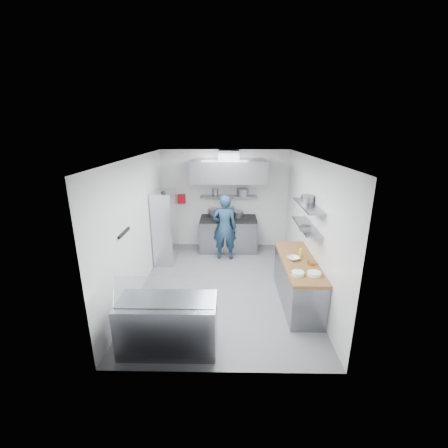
{
  "coord_description": "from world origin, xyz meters",
  "views": [
    {
      "loc": [
        0.11,
        -5.95,
        3.33
      ],
      "look_at": [
        0.0,
        0.6,
        1.25
      ],
      "focal_mm": 24.0,
      "sensor_mm": 36.0,
      "label": 1
    }
  ],
  "objects_px": {
    "gas_range": "(228,235)",
    "chef": "(225,227)",
    "display_case": "(168,325)",
    "wire_rack": "(165,227)"
  },
  "relations": [
    {
      "from": "chef",
      "to": "display_case",
      "type": "xyz_separation_m",
      "value": [
        -0.83,
        -3.49,
        -0.45
      ]
    },
    {
      "from": "chef",
      "to": "display_case",
      "type": "distance_m",
      "value": 3.62
    },
    {
      "from": "gas_range",
      "to": "chef",
      "type": "relative_size",
      "value": 0.92
    },
    {
      "from": "wire_rack",
      "to": "display_case",
      "type": "distance_m",
      "value": 3.47
    },
    {
      "from": "gas_range",
      "to": "wire_rack",
      "type": "distance_m",
      "value": 1.85
    },
    {
      "from": "gas_range",
      "to": "chef",
      "type": "height_order",
      "value": "chef"
    },
    {
      "from": "chef",
      "to": "display_case",
      "type": "relative_size",
      "value": 1.16
    },
    {
      "from": "gas_range",
      "to": "chef",
      "type": "bearing_deg",
      "value": -99.44
    },
    {
      "from": "chef",
      "to": "display_case",
      "type": "height_order",
      "value": "chef"
    },
    {
      "from": "wire_rack",
      "to": "display_case",
      "type": "height_order",
      "value": "wire_rack"
    }
  ]
}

